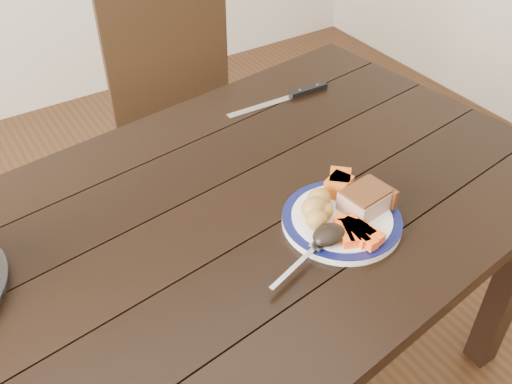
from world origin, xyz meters
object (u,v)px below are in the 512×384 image
chair_far (183,117)px  dining_table (221,249)px  dinner_plate (341,221)px  fork (304,258)px  carving_knife (297,94)px  pork_slice (365,200)px

chair_far → dining_table: bearing=77.2°
dinner_plate → fork: (-0.14, -0.05, 0.01)m
chair_far → dinner_plate: bearing=93.3°
carving_knife → chair_far: bearing=114.4°
dining_table → carving_knife: (0.44, 0.33, 0.10)m
chair_far → carving_knife: size_ratio=2.90×
dinner_plate → carving_knife: bearing=64.0°
dinner_plate → dining_table: bearing=143.7°
dinner_plate → carving_knife: 0.54m
dining_table → fork: size_ratio=9.73×
dining_table → pork_slice: size_ratio=18.00×
fork → pork_slice: bearing=-2.9°
dinner_plate → pork_slice: bearing=-4.8°
pork_slice → fork: size_ratio=0.54×
dining_table → dinner_plate: (0.21, -0.15, 0.10)m
dining_table → carving_knife: size_ratio=5.31×
dining_table → pork_slice: (0.26, -0.16, 0.13)m
chair_far → carving_knife: bearing=120.1°
pork_slice → dinner_plate: bearing=175.2°
fork → carving_knife: (0.37, 0.54, -0.01)m
dining_table → chair_far: chair_far is taller
dining_table → chair_far: 0.80m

